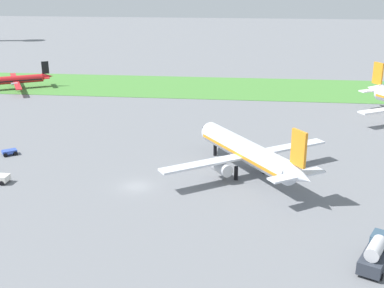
{
  "coord_description": "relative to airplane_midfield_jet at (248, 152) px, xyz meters",
  "views": [
    {
      "loc": [
        15.73,
        -65.7,
        29.56
      ],
      "look_at": [
        7.01,
        11.37,
        3.0
      ],
      "focal_mm": 46.38,
      "sensor_mm": 36.0,
      "label": 1
    }
  ],
  "objects": [
    {
      "name": "airplane_midfield_jet",
      "position": [
        0.0,
        0.0,
        0.0
      ],
      "size": [
        25.42,
        25.54,
        10.4
      ],
      "rotation": [
        0.0,
        0.0,
        2.17
      ],
      "color": "silver",
      "rests_on": "ground_plane"
    },
    {
      "name": "ground_plane",
      "position": [
        -16.18,
        -6.43,
        -3.74
      ],
      "size": [
        600.0,
        600.0,
        0.0
      ],
      "primitive_type": "plane",
      "color": "slate"
    },
    {
      "name": "baggage_cart_midfield",
      "position": [
        -40.88,
        4.31,
        -3.17
      ],
      "size": [
        2.95,
        2.84,
        0.9
      ],
      "rotation": [
        0.0,
        0.0,
        3.79
      ],
      "color": "#334FB2",
      "rests_on": "ground_plane"
    },
    {
      "name": "airplane_taxiing_turboprop",
      "position": [
        -63.02,
        54.44,
        -1.18
      ],
      "size": [
        18.39,
        21.1,
        7.0
      ],
      "rotation": [
        0.0,
        0.0,
        3.65
      ],
      "color": "red",
      "rests_on": "ground_plane"
    },
    {
      "name": "fuel_truck_by_runway",
      "position": [
        13.88,
        -24.15,
        -2.16
      ],
      "size": [
        5.04,
        6.89,
        3.29
      ],
      "rotation": [
        0.0,
        0.0,
        1.11
      ],
      "color": "#2D333D",
      "rests_on": "ground_plane"
    },
    {
      "name": "grass_taxiway_strip",
      "position": [
        -16.18,
        62.18,
        -3.7
      ],
      "size": [
        360.0,
        28.0,
        0.08
      ],
      "primitive_type": "cube",
      "color": "#478438",
      "rests_on": "ground_plane"
    }
  ]
}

